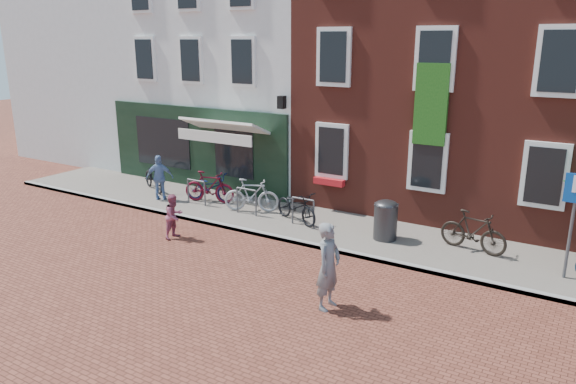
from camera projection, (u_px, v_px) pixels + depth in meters
The scene contains 16 objects.
ground at pixel (266, 238), 14.95m from camera, with size 80.00×80.00×0.00m, color brown.
sidewalk at pixel (323, 227), 15.67m from camera, with size 24.00×3.00×0.10m, color slate.
building_stucco at pixel (257, 60), 21.97m from camera, with size 8.00×8.00×9.00m, color silver.
building_brick_mid at pixel (427, 48), 18.33m from camera, with size 6.00×8.00×10.00m, color maroon.
filler_left at pixel (128, 57), 25.73m from camera, with size 7.00×8.00×9.00m, color silver.
litter_bin at pixel (386, 218), 14.45m from camera, with size 0.63×0.63×1.16m.
parking_sign at pixel (574, 207), 11.77m from camera, with size 0.50×0.07×2.43m.
woman at pixel (328, 266), 10.84m from camera, with size 0.67×0.44×1.83m, color slate.
boy at pixel (174, 216), 14.81m from camera, with size 0.61×0.47×1.25m, color #9D4962.
cafe_person at pixel (160, 178), 18.01m from camera, with size 0.89×0.37×1.51m, color #6884B0.
bicycle_0 at pixel (154, 177), 19.18m from camera, with size 0.63×1.79×0.94m, color black.
bicycle_1 at pixel (209, 187), 17.75m from camera, with size 0.49×1.74×1.05m, color #4D0716.
bicycle_2 at pixel (210, 187), 17.92m from camera, with size 0.63×1.79×0.94m, color navy.
bicycle_3 at pixel (251, 195), 16.80m from camera, with size 0.49×1.74×1.05m, color #9C9C9E.
bicycle_4 at pixel (296, 206), 15.86m from camera, with size 0.63×1.79×0.94m, color black.
bicycle_5 at pixel (473, 231), 13.64m from camera, with size 0.49×1.74×1.05m, color black.
Camera 1 is at (7.83, -11.66, 5.31)m, focal length 33.66 mm.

